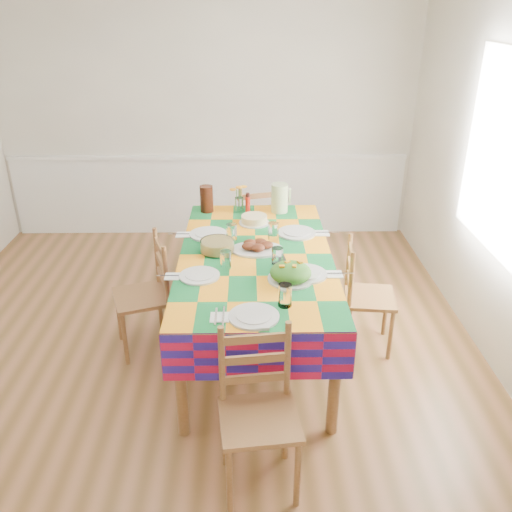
{
  "coord_description": "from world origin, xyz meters",
  "views": [
    {
      "loc": [
        0.45,
        -3.41,
        2.49
      ],
      "look_at": [
        0.5,
        0.1,
        0.82
      ],
      "focal_mm": 38.0,
      "sensor_mm": 36.0,
      "label": 1
    }
  ],
  "objects_px": {
    "green_pitcher": "(280,198)",
    "tea_pitcher": "(207,199)",
    "chair_right": "(364,297)",
    "meat_platter": "(257,247)",
    "chair_left": "(146,296)",
    "chair_near": "(258,414)",
    "dining_table": "(256,265)",
    "chair_far": "(255,229)"
  },
  "relations": [
    {
      "from": "green_pitcher",
      "to": "tea_pitcher",
      "type": "bearing_deg",
      "value": 178.59
    },
    {
      "from": "chair_right",
      "to": "green_pitcher",
      "type": "bearing_deg",
      "value": 41.84
    },
    {
      "from": "meat_platter",
      "to": "chair_right",
      "type": "height_order",
      "value": "chair_right"
    },
    {
      "from": "chair_left",
      "to": "chair_right",
      "type": "relative_size",
      "value": 1.04
    },
    {
      "from": "chair_near",
      "to": "chair_left",
      "type": "bearing_deg",
      "value": 115.3
    },
    {
      "from": "chair_near",
      "to": "chair_right",
      "type": "relative_size",
      "value": 1.07
    },
    {
      "from": "tea_pitcher",
      "to": "chair_near",
      "type": "bearing_deg",
      "value": -79.43
    },
    {
      "from": "dining_table",
      "to": "tea_pitcher",
      "type": "bearing_deg",
      "value": 115.07
    },
    {
      "from": "meat_platter",
      "to": "green_pitcher",
      "type": "xyz_separation_m",
      "value": [
        0.21,
        0.81,
        0.09
      ]
    },
    {
      "from": "dining_table",
      "to": "meat_platter",
      "type": "bearing_deg",
      "value": 81.62
    },
    {
      "from": "tea_pitcher",
      "to": "chair_far",
      "type": "bearing_deg",
      "value": 44.82
    },
    {
      "from": "chair_left",
      "to": "chair_right",
      "type": "xyz_separation_m",
      "value": [
        1.66,
        -0.01,
        -0.02
      ]
    },
    {
      "from": "tea_pitcher",
      "to": "chair_far",
      "type": "distance_m",
      "value": 0.75
    },
    {
      "from": "green_pitcher",
      "to": "chair_far",
      "type": "distance_m",
      "value": 0.67
    },
    {
      "from": "chair_near",
      "to": "chair_far",
      "type": "height_order",
      "value": "chair_near"
    },
    {
      "from": "meat_platter",
      "to": "green_pitcher",
      "type": "distance_m",
      "value": 0.84
    },
    {
      "from": "chair_left",
      "to": "chair_right",
      "type": "distance_m",
      "value": 1.66
    },
    {
      "from": "green_pitcher",
      "to": "chair_right",
      "type": "height_order",
      "value": "green_pitcher"
    },
    {
      "from": "green_pitcher",
      "to": "tea_pitcher",
      "type": "height_order",
      "value": "green_pitcher"
    },
    {
      "from": "dining_table",
      "to": "chair_left",
      "type": "relative_size",
      "value": 2.25
    },
    {
      "from": "meat_platter",
      "to": "tea_pitcher",
      "type": "distance_m",
      "value": 0.93
    },
    {
      "from": "dining_table",
      "to": "tea_pitcher",
      "type": "xyz_separation_m",
      "value": [
        -0.41,
        0.88,
        0.2
      ]
    },
    {
      "from": "meat_platter",
      "to": "chair_left",
      "type": "distance_m",
      "value": 0.92
    },
    {
      "from": "meat_platter",
      "to": "tea_pitcher",
      "type": "bearing_deg",
      "value": 117.09
    },
    {
      "from": "meat_platter",
      "to": "chair_far",
      "type": "height_order",
      "value": "chair_far"
    },
    {
      "from": "dining_table",
      "to": "chair_right",
      "type": "xyz_separation_m",
      "value": [
        0.83,
        0.0,
        -0.28
      ]
    },
    {
      "from": "meat_platter",
      "to": "chair_far",
      "type": "xyz_separation_m",
      "value": [
        0.0,
        1.25,
        -0.38
      ]
    },
    {
      "from": "meat_platter",
      "to": "chair_right",
      "type": "relative_size",
      "value": 0.44
    },
    {
      "from": "meat_platter",
      "to": "chair_left",
      "type": "relative_size",
      "value": 0.42
    },
    {
      "from": "chair_near",
      "to": "chair_left",
      "type": "distance_m",
      "value": 1.55
    },
    {
      "from": "chair_right",
      "to": "chair_far",
      "type": "bearing_deg",
      "value": 38.77
    },
    {
      "from": "chair_right",
      "to": "meat_platter",
      "type": "bearing_deg",
      "value": 92.83
    },
    {
      "from": "tea_pitcher",
      "to": "chair_right",
      "type": "height_order",
      "value": "tea_pitcher"
    },
    {
      "from": "chair_right",
      "to": "chair_left",
      "type": "bearing_deg",
      "value": 96.28
    },
    {
      "from": "green_pitcher",
      "to": "chair_far",
      "type": "height_order",
      "value": "green_pitcher"
    },
    {
      "from": "meat_platter",
      "to": "tea_pitcher",
      "type": "xyz_separation_m",
      "value": [
        -0.42,
        0.82,
        0.08
      ]
    },
    {
      "from": "green_pitcher",
      "to": "chair_far",
      "type": "xyz_separation_m",
      "value": [
        -0.21,
        0.44,
        -0.47
      ]
    },
    {
      "from": "chair_far",
      "to": "chair_right",
      "type": "bearing_deg",
      "value": 107.16
    },
    {
      "from": "dining_table",
      "to": "chair_near",
      "type": "bearing_deg",
      "value": -90.23
    },
    {
      "from": "meat_platter",
      "to": "green_pitcher",
      "type": "relative_size",
      "value": 1.55
    },
    {
      "from": "meat_platter",
      "to": "chair_far",
      "type": "distance_m",
      "value": 1.3
    },
    {
      "from": "chair_far",
      "to": "chair_near",
      "type": "bearing_deg",
      "value": 74.64
    }
  ]
}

